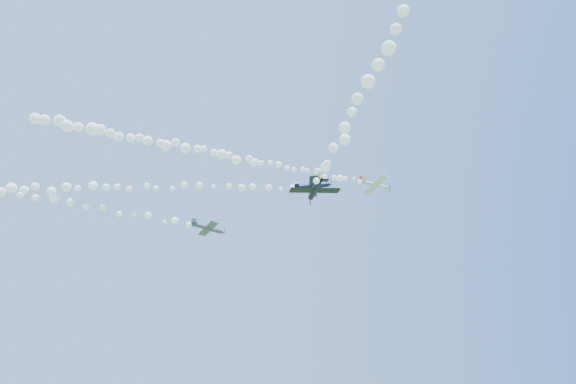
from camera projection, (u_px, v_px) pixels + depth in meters
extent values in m
cylinder|color=silver|center=(374.00, 185.00, 106.01)|extent=(6.66, 2.91, 1.43)
cone|color=silver|center=(388.00, 189.00, 107.13)|extent=(1.07, 1.09, 0.95)
cone|color=#AF141B|center=(390.00, 189.00, 107.28)|extent=(0.43, 0.40, 0.34)
cube|color=black|center=(389.00, 189.00, 107.24)|extent=(0.20, 0.38, 2.11)
cube|color=silver|center=(375.00, 185.00, 106.02)|extent=(3.43, 8.33, 1.03)
cube|color=silver|center=(362.00, 181.00, 105.11)|extent=(1.55, 3.01, 0.42)
cube|color=#AF141B|center=(362.00, 179.00, 105.41)|extent=(1.12, 0.46, 1.41)
sphere|color=black|center=(378.00, 184.00, 106.53)|extent=(0.99, 1.03, 0.92)
cylinder|color=black|center=(312.00, 186.00, 88.06)|extent=(6.26, 1.75, 1.48)
cone|color=black|center=(330.00, 184.00, 88.17)|extent=(0.91, 0.93, 0.89)
cone|color=silver|center=(332.00, 184.00, 88.19)|extent=(0.37, 0.33, 0.32)
cube|color=black|center=(332.00, 184.00, 88.18)|extent=(0.25, 0.28, 1.95)
cube|color=black|center=(313.00, 187.00, 88.01)|extent=(3.01, 7.73, 0.67)
cube|color=black|center=(297.00, 187.00, 87.99)|extent=(1.38, 2.78, 0.30)
cube|color=silver|center=(296.00, 185.00, 88.27)|extent=(1.08, 0.36, 1.32)
sphere|color=black|center=(316.00, 184.00, 88.28)|extent=(0.93, 0.91, 0.84)
cylinder|color=#3E455B|center=(207.00, 228.00, 94.57)|extent=(6.10, 2.79, 1.40)
cone|color=#3E455B|center=(222.00, 232.00, 95.84)|extent=(1.00, 1.02, 0.87)
cone|color=navy|center=(225.00, 233.00, 96.02)|extent=(0.40, 0.38, 0.31)
cube|color=black|center=(224.00, 233.00, 95.97)|extent=(0.25, 0.22, 1.93)
cube|color=#3E455B|center=(208.00, 229.00, 94.60)|extent=(3.81, 7.62, 0.35)
cube|color=#3E455B|center=(194.00, 224.00, 93.53)|extent=(1.65, 2.78, 0.18)
cube|color=navy|center=(194.00, 221.00, 93.77)|extent=(1.04, 0.43, 1.30)
sphere|color=black|center=(211.00, 227.00, 95.09)|extent=(0.98, 0.95, 0.80)
cylinder|color=black|center=(315.00, 189.00, 67.76)|extent=(1.23, 5.90, 0.88)
cone|color=black|center=(310.00, 198.00, 70.57)|extent=(0.83, 0.74, 0.79)
cone|color=gold|center=(310.00, 199.00, 70.96)|extent=(0.29, 0.31, 0.28)
cube|color=black|center=(310.00, 199.00, 70.85)|extent=(0.27, 0.07, 1.86)
cube|color=black|center=(315.00, 190.00, 67.93)|extent=(7.20, 1.50, 0.69)
cube|color=black|center=(319.00, 180.00, 65.45)|extent=(2.53, 0.84, 0.28)
cube|color=gold|center=(319.00, 176.00, 65.61)|extent=(0.18, 0.94, 1.18)
sphere|color=black|center=(314.00, 189.00, 68.65)|extent=(0.75, 0.71, 0.76)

